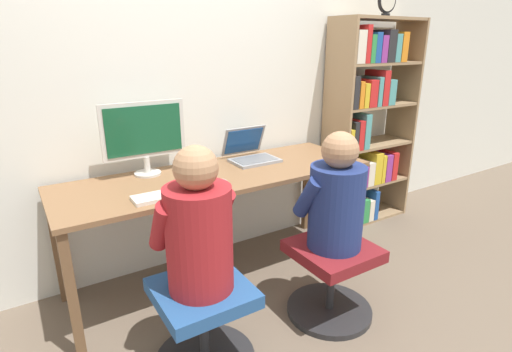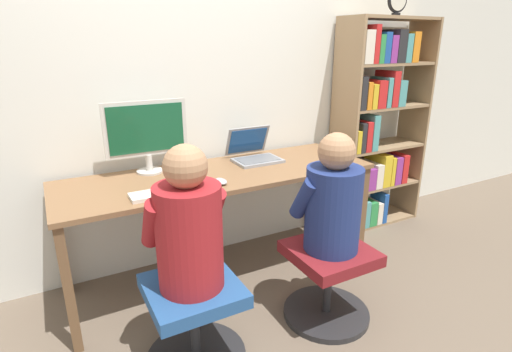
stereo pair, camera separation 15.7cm
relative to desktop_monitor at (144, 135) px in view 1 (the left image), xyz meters
The scene contains 13 objects.
ground_plane 1.25m from the desktop_monitor, 54.43° to the right, with size 14.00×14.00×0.00m, color brown.
wall_back 0.51m from the desktop_monitor, 24.25° to the left, with size 10.00×0.05×2.60m.
desk 0.57m from the desktop_monitor, 28.99° to the right, with size 2.07×0.69×0.78m.
desktop_monitor is the anchor object (origin of this frame).
laptop 0.77m from the desktop_monitor, ahead, with size 0.33×0.32×0.23m.
keyboard 0.51m from the desktop_monitor, 89.05° to the right, with size 0.46×0.13×0.03m.
computer_mouse_by_keyboard 0.59m from the desktop_monitor, 53.08° to the right, with size 0.07×0.11×0.03m.
office_chair_left 1.20m from the desktop_monitor, 93.06° to the right, with size 0.52×0.52×0.47m.
office_chair_right 1.45m from the desktop_monitor, 50.17° to the right, with size 0.52×0.52×0.47m.
person_at_monitor 0.94m from the desktop_monitor, 93.07° to the right, with size 0.39×0.34×0.71m.
person_at_laptop 1.25m from the desktop_monitor, 50.02° to the right, with size 0.38×0.33×0.68m.
bookshelf 1.94m from the desktop_monitor, ahead, with size 0.85×0.33×1.79m.
desk_clock 2.14m from the desktop_monitor, ahead, with size 0.19×0.03×0.21m.
Camera 1 is at (-1.12, -1.89, 1.60)m, focal length 28.00 mm.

